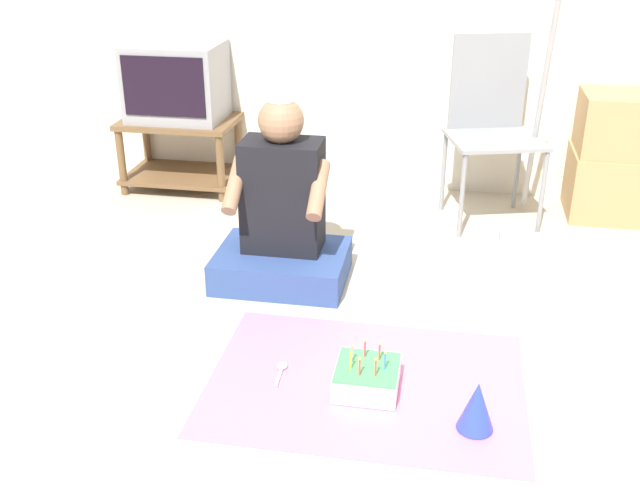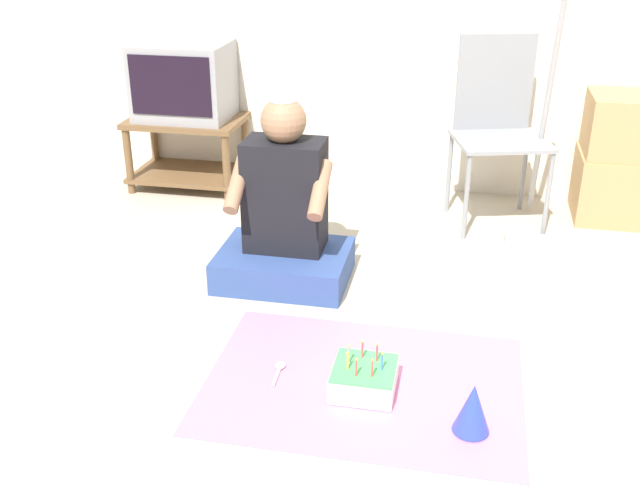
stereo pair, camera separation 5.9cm
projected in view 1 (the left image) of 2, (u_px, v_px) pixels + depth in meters
The scene contains 11 objects.
ground_plane at pixel (445, 396), 2.57m from camera, with size 16.00×16.00×0.00m, color #BCB29E.
tv_stand at pixel (181, 147), 4.34m from camera, with size 0.65×0.43×0.41m.
tv at pixel (176, 82), 4.18m from camera, with size 0.52×0.40×0.42m.
folding_chair at pixel (491, 117), 3.81m from camera, with size 0.54×0.51×0.94m.
cardboard_box_stack at pixel (618, 158), 3.91m from camera, with size 0.46×0.39×0.66m.
dust_mop at pixel (535, 166), 3.69m from camera, with size 0.28×0.48×1.20m.
person_seated at pixel (282, 219), 3.25m from camera, with size 0.57×0.43×0.89m.
party_cloth at pixel (366, 382), 2.63m from camera, with size 1.10×0.81×0.01m.
birthday_cake at pixel (367, 378), 2.57m from camera, with size 0.22×0.22×0.16m.
party_hat_blue at pixel (477, 406), 2.37m from camera, with size 0.12×0.12×0.17m.
plastic_spoon_near at pixel (282, 368), 2.70m from camera, with size 0.04×0.15×0.01m.
Camera 1 is at (-0.05, -2.15, 1.55)m, focal length 42.00 mm.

